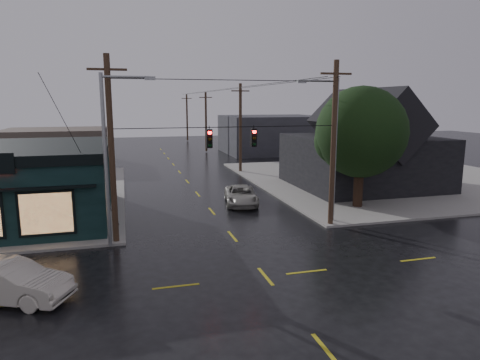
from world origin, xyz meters
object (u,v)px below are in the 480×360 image
object	(u,v)px
corner_tree	(361,132)
utility_pole_ne	(330,226)
sedan_cream	(9,282)
suv_silver	(241,195)
utility_pole_nw	(117,243)

from	to	relation	value
corner_tree	utility_pole_ne	bearing A→B (deg)	-138.15
corner_tree	sedan_cream	bearing A→B (deg)	-155.05
suv_silver	corner_tree	bearing A→B (deg)	-13.09
utility_pole_nw	sedan_cream	distance (m)	7.34
utility_pole_nw	utility_pole_ne	xyz separation A→B (m)	(13.00, 0.00, 0.00)
corner_tree	suv_silver	world-z (taller)	corner_tree
utility_pole_nw	sedan_cream	bearing A→B (deg)	-122.65
sedan_cream	suv_silver	xyz separation A→B (m)	(13.02, 13.16, -0.11)
suv_silver	utility_pole_ne	bearing A→B (deg)	-50.73
corner_tree	utility_pole_ne	world-z (taller)	corner_tree
sedan_cream	corner_tree	bearing A→B (deg)	-40.08
utility_pole_nw	utility_pole_ne	world-z (taller)	same
utility_pole_ne	sedan_cream	distance (m)	18.03
utility_pole_ne	suv_silver	distance (m)	8.07
corner_tree	sedan_cream	xyz separation A→B (m)	(-20.97, -9.75, -4.76)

